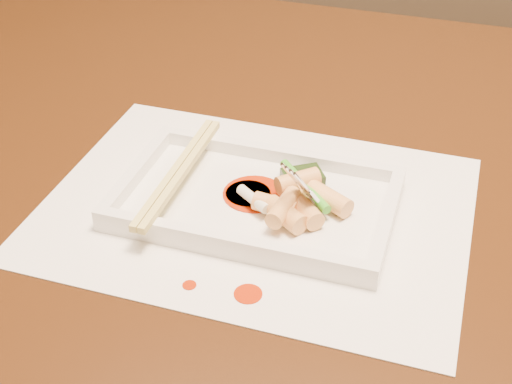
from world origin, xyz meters
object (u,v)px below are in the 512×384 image
(plate_base, at_px, (256,204))
(chopstick_a, at_px, (175,171))
(table, at_px, (304,247))
(fork, at_px, (337,136))
(placemat, at_px, (256,208))

(plate_base, height_order, chopstick_a, chopstick_a)
(table, bearing_deg, plate_base, -113.16)
(fork, bearing_deg, table, 123.20)
(plate_base, xyz_separation_m, fork, (0.07, 0.02, 0.08))
(table, relative_size, chopstick_a, 7.36)
(chopstick_a, bearing_deg, placemat, 0.00)
(chopstick_a, height_order, fork, fork)
(table, distance_m, fork, 0.20)
(placemat, distance_m, fork, 0.11)
(plate_base, height_order, fork, fork)
(placemat, height_order, plate_base, plate_base)
(plate_base, bearing_deg, fork, 14.42)
(plate_base, bearing_deg, chopstick_a, 180.00)
(table, height_order, plate_base, plate_base)
(table, distance_m, chopstick_a, 0.19)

